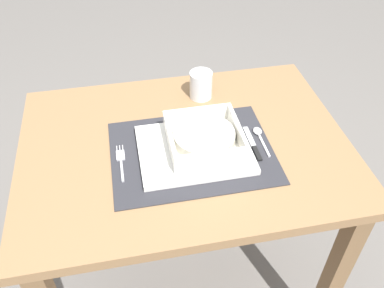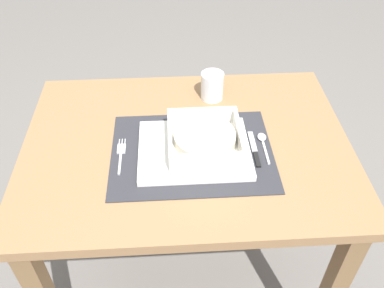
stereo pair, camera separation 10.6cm
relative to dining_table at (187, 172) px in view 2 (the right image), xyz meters
name	(u,v)px [view 2 (the right image)]	position (x,y,z in m)	size (l,w,h in m)	color
ground_plane	(188,278)	(0.00, 0.00, -0.60)	(6.00, 6.00, 0.00)	slate
dining_table	(187,172)	(0.00, 0.00, 0.00)	(0.89, 0.65, 0.71)	#936D47
placemat	(192,152)	(0.01, -0.04, 0.12)	(0.43, 0.32, 0.00)	#2D2D33
serving_plate	(194,150)	(0.02, -0.04, 0.13)	(0.29, 0.23, 0.02)	white
porridge_bowl	(205,139)	(0.05, -0.04, 0.16)	(0.19, 0.19, 0.06)	white
fork	(121,153)	(-0.17, -0.04, 0.12)	(0.02, 0.13, 0.00)	silver
spoon	(263,140)	(0.21, -0.01, 0.12)	(0.02, 0.12, 0.01)	silver
butter_knife	(255,151)	(0.18, -0.05, 0.12)	(0.01, 0.14, 0.01)	black
drinking_glass	(212,87)	(0.09, 0.20, 0.15)	(0.07, 0.07, 0.09)	white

